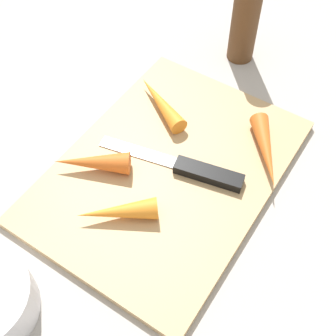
% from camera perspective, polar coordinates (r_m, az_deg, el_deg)
% --- Properties ---
extents(ground_plane, '(1.40, 1.40, 0.00)m').
position_cam_1_polar(ground_plane, '(0.59, 0.00, -0.69)').
color(ground_plane, '#ADA8A0').
extents(cutting_board, '(0.36, 0.26, 0.01)m').
position_cam_1_polar(cutting_board, '(0.59, 0.00, -0.35)').
color(cutting_board, tan).
rests_on(cutting_board, ground_plane).
extents(knife, '(0.06, 0.20, 0.01)m').
position_cam_1_polar(knife, '(0.58, 3.94, -0.41)').
color(knife, '#B7B7BC').
rests_on(knife, cutting_board).
extents(carrot_long, '(0.07, 0.11, 0.02)m').
position_cam_1_polar(carrot_long, '(0.64, -0.99, 8.40)').
color(carrot_long, orange).
rests_on(carrot_long, cutting_board).
extents(carrot_short, '(0.08, 0.10, 0.03)m').
position_cam_1_polar(carrot_short, '(0.58, -9.69, 0.72)').
color(carrot_short, orange).
rests_on(carrot_short, cutting_board).
extents(carrot_longest, '(0.11, 0.09, 0.03)m').
position_cam_1_polar(carrot_longest, '(0.60, 12.42, 2.17)').
color(carrot_longest, orange).
rests_on(carrot_longest, cutting_board).
extents(carrot_shortest, '(0.08, 0.09, 0.03)m').
position_cam_1_polar(carrot_shortest, '(0.53, -6.51, -5.57)').
color(carrot_shortest, orange).
rests_on(carrot_shortest, cutting_board).
extents(pepper_grinder, '(0.04, 0.04, 0.17)m').
position_cam_1_polar(pepper_grinder, '(0.72, 9.98, 19.04)').
color(pepper_grinder, brown).
rests_on(pepper_grinder, ground_plane).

